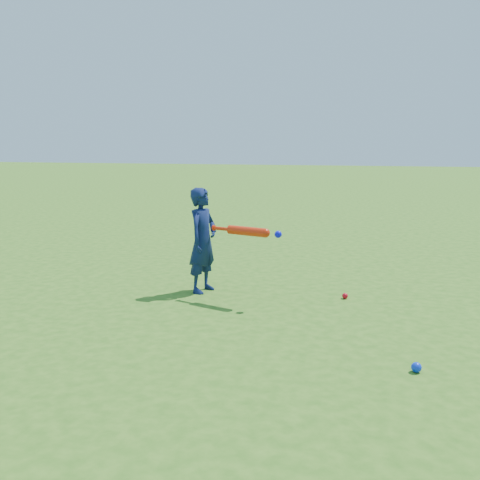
{
  "coord_description": "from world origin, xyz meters",
  "views": [
    {
      "loc": [
        2.85,
        -5.43,
        1.66
      ],
      "look_at": [
        1.23,
        0.03,
        0.65
      ],
      "focal_mm": 40.0,
      "sensor_mm": 36.0,
      "label": 1
    }
  ],
  "objects_px": {
    "ground_ball_red": "(345,296)",
    "ground_ball_blue": "(416,367)",
    "child": "(203,240)",
    "bat_swing": "(250,232)"
  },
  "relations": [
    {
      "from": "ground_ball_red",
      "to": "bat_swing",
      "type": "relative_size",
      "value": 0.08
    },
    {
      "from": "ground_ball_red",
      "to": "ground_ball_blue",
      "type": "relative_size",
      "value": 0.84
    },
    {
      "from": "child",
      "to": "ground_ball_red",
      "type": "relative_size",
      "value": 18.58
    },
    {
      "from": "child",
      "to": "ground_ball_blue",
      "type": "bearing_deg",
      "value": -114.02
    },
    {
      "from": "child",
      "to": "bat_swing",
      "type": "relative_size",
      "value": 1.44
    },
    {
      "from": "ground_ball_blue",
      "to": "bat_swing",
      "type": "xyz_separation_m",
      "value": [
        -1.67,
        1.42,
        0.72
      ]
    },
    {
      "from": "bat_swing",
      "to": "ground_ball_blue",
      "type": "bearing_deg",
      "value": -24.28
    },
    {
      "from": "child",
      "to": "ground_ball_blue",
      "type": "relative_size",
      "value": 15.51
    },
    {
      "from": "ground_ball_red",
      "to": "bat_swing",
      "type": "distance_m",
      "value": 1.28
    },
    {
      "from": "ground_ball_blue",
      "to": "bat_swing",
      "type": "relative_size",
      "value": 0.09
    }
  ]
}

